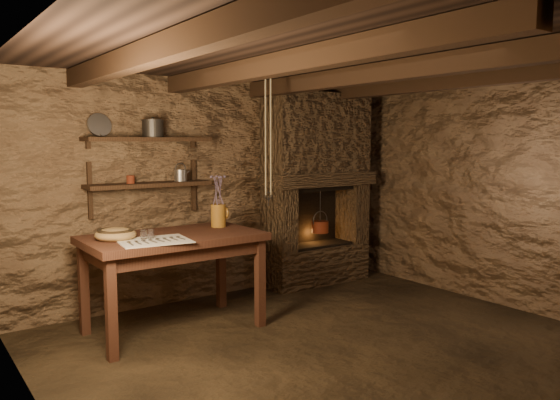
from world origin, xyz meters
TOP-DOWN VIEW (x-y plane):
  - floor at (0.00, 0.00)m, footprint 4.50×4.50m
  - back_wall at (0.00, 2.00)m, footprint 4.50×0.04m
  - left_wall at (-2.25, 0.00)m, footprint 0.04×4.00m
  - right_wall at (2.25, 0.00)m, footprint 0.04×4.00m
  - ceiling at (0.00, 0.00)m, footprint 4.50×4.00m
  - beam_far_left at (-1.50, 0.00)m, footprint 0.14×3.95m
  - beam_mid_left at (-0.50, 0.00)m, footprint 0.14×3.95m
  - beam_mid_right at (0.50, 0.00)m, footprint 0.14×3.95m
  - beam_far_right at (1.50, 0.00)m, footprint 0.14×3.95m
  - shelf_lower at (-0.85, 1.84)m, footprint 1.25×0.30m
  - shelf_upper at (-0.85, 1.84)m, footprint 1.25×0.30m
  - hearth at (1.25, 1.77)m, footprint 1.43×0.51m
  - work_table at (-0.90, 1.19)m, footprint 1.56×0.90m
  - linen_cloth at (-1.17, 0.97)m, footprint 0.63×0.53m
  - pewter_cutlery_row at (-1.17, 0.95)m, footprint 0.50×0.25m
  - drinking_glasses at (-1.16, 1.08)m, footprint 0.19×0.06m
  - stoneware_jug at (-0.34, 1.34)m, footprint 0.19×0.19m
  - wooden_bowl at (-1.41, 1.24)m, footprint 0.42×0.42m
  - iron_stockpot at (-0.80, 1.84)m, footprint 0.23×0.23m
  - tin_pan at (-1.30, 1.94)m, footprint 0.24×0.11m
  - small_kettle at (-0.51, 1.84)m, footprint 0.19×0.15m
  - rusty_tin at (-1.04, 1.84)m, footprint 0.09×0.09m
  - red_pot at (1.27, 1.72)m, footprint 0.23×0.21m
  - hanging_ropes at (0.05, 1.05)m, footprint 0.08×0.08m

SIDE VIEW (x-z plane):
  - floor at x=0.00m, z-range 0.00..0.00m
  - work_table at x=-0.90m, z-range 0.03..0.93m
  - red_pot at x=1.27m, z-range 0.43..0.97m
  - linen_cloth at x=-1.17m, z-range 0.89..0.90m
  - pewter_cutlery_row at x=-1.17m, z-range 0.90..0.91m
  - wooden_bowl at x=-1.41m, z-range 0.87..1.00m
  - drinking_glasses at x=-1.16m, z-range 0.90..0.97m
  - stoneware_jug at x=-0.34m, z-range 0.85..1.37m
  - back_wall at x=0.00m, z-range 0.00..2.40m
  - left_wall at x=-2.25m, z-range 0.00..2.40m
  - right_wall at x=2.25m, z-range 0.00..2.40m
  - hearth at x=1.25m, z-range 0.08..2.38m
  - shelf_lower at x=-0.85m, z-range 1.28..1.32m
  - rusty_tin at x=-1.04m, z-range 1.32..1.40m
  - small_kettle at x=-0.51m, z-range 1.29..1.47m
  - shelf_upper at x=-0.85m, z-range 1.73..1.77m
  - hanging_ropes at x=0.05m, z-range 1.20..2.40m
  - iron_stockpot at x=-0.80m, z-range 1.77..1.93m
  - tin_pan at x=-1.30m, z-range 1.77..2.00m
  - beam_far_left at x=-1.50m, z-range 2.23..2.39m
  - beam_mid_left at x=-0.50m, z-range 2.23..2.39m
  - beam_mid_right at x=0.50m, z-range 2.23..2.39m
  - beam_far_right at x=1.50m, z-range 2.23..2.39m
  - ceiling at x=0.00m, z-range 2.38..2.42m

